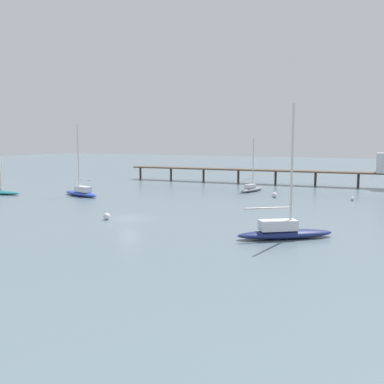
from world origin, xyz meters
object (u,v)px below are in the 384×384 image
sailboat_blue (81,191)px  sailboat_gray (251,188)px  pier (319,167)px  sailboat_navy (284,230)px  mooring_buoy_far (107,216)px  mooring_buoy_inner (274,195)px  mooring_buoy_outer (352,199)px

sailboat_blue → sailboat_gray: size_ratio=1.23×
pier → sailboat_navy: bearing=-82.6°
mooring_buoy_far → sailboat_gray: bearing=80.4°
sailboat_navy → mooring_buoy_far: sailboat_navy is taller
pier → sailboat_gray: bearing=-120.8°
pier → sailboat_blue: sailboat_blue is taller
sailboat_blue → mooring_buoy_inner: 33.30m
sailboat_navy → sailboat_blue: size_ratio=1.07×
sailboat_gray → mooring_buoy_far: bearing=-99.6°
mooring_buoy_outer → pier: bearing=115.0°
sailboat_navy → mooring_buoy_outer: sailboat_navy is taller
sailboat_navy → mooring_buoy_far: 21.81m
sailboat_navy → sailboat_blue: bearing=159.2°
sailboat_navy → mooring_buoy_far: size_ratio=15.86×
mooring_buoy_outer → mooring_buoy_inner: bearing=-170.4°
pier → sailboat_blue: size_ratio=4.98×
mooring_buoy_outer → sailboat_blue: bearing=-159.8°
sailboat_navy → mooring_buoy_outer: bearing=85.0°
sailboat_blue → mooring_buoy_far: size_ratio=14.87×
sailboat_blue → sailboat_gray: bearing=39.8°
sailboat_navy → mooring_buoy_outer: (2.71, 30.82, -0.51)m
mooring_buoy_inner → mooring_buoy_outer: bearing=9.6°
pier → mooring_buoy_inner: 22.41m
pier → mooring_buoy_outer: pier is taller
pier → sailboat_blue: 48.82m
mooring_buoy_inner → pier: bearing=82.4°
mooring_buoy_inner → mooring_buoy_outer: (12.18, 2.05, -0.11)m
sailboat_navy → mooring_buoy_outer: 30.94m
mooring_buoy_far → mooring_buoy_outer: bearing=51.7°
pier → mooring_buoy_far: bearing=-106.7°
mooring_buoy_inner → sailboat_blue: bearing=-155.8°
sailboat_blue → sailboat_navy: bearing=-20.8°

